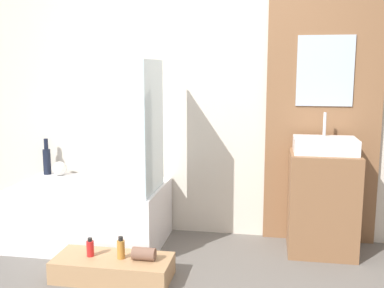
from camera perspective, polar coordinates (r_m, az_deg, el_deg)
wall_tiled_back at (r=3.93m, az=1.77°, el=7.10°), size 4.20×0.06×2.60m
wall_wood_accent at (r=3.87m, az=16.42°, el=6.78°), size 0.93×0.04×2.60m
bathtub at (r=3.94m, az=-12.77°, el=-8.61°), size 1.24×0.78×0.50m
glass_shower_screen at (r=3.50m, az=-4.85°, el=2.18°), size 0.01×0.55×1.03m
wooden_step_bench at (r=3.33m, az=-9.99°, el=-15.25°), size 0.83×0.35×0.15m
vanity_cabinet at (r=3.77m, az=16.20°, el=-7.19°), size 0.53×0.46×0.81m
sink at (r=3.66m, az=16.54°, el=-0.15°), size 0.48×0.33×0.31m
vase_tall_dark at (r=4.34m, az=-17.95°, el=-1.92°), size 0.07×0.07×0.33m
vase_round_light at (r=4.27m, az=-16.44°, el=-3.00°), size 0.13×0.13×0.13m
bottle_soap_primary at (r=3.33m, az=-12.80°, el=-12.75°), size 0.05×0.05×0.13m
bottle_soap_secondary at (r=3.25m, az=-9.01°, el=-12.99°), size 0.05×0.05×0.16m
towel_roll at (r=3.21m, az=-6.13°, el=-13.70°), size 0.16×0.09×0.09m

